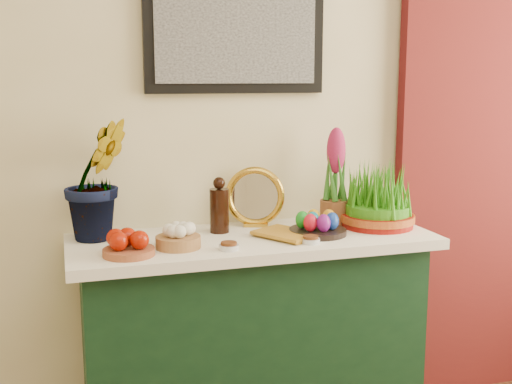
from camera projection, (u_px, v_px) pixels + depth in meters
sideboard at (252, 348)px, 2.57m from camera, size 1.30×0.45×0.85m
tablecloth at (252, 240)px, 2.49m from camera, size 1.40×0.55×0.04m
hyacinth_green at (97, 160)px, 2.38m from camera, size 0.37×0.35×0.61m
apple_bowl at (129, 245)px, 2.20m from camera, size 0.23×0.23×0.09m
garlic_basket at (178, 238)px, 2.30m from camera, size 0.17×0.17×0.09m
vinegar_cruet at (219, 208)px, 2.52m from camera, size 0.08×0.08×0.22m
mirror at (255, 197)px, 2.63m from camera, size 0.25×0.14×0.25m
book at (272, 237)px, 2.39m from camera, size 0.25×0.27×0.03m
spice_dish_left at (229, 246)px, 2.28m from camera, size 0.07×0.07×0.03m
spice_dish_right at (311, 240)px, 2.37m from camera, size 0.07×0.07×0.03m
egg_plate at (318, 225)px, 2.49m from camera, size 0.26×0.26×0.09m
hyacinth_pink at (335, 181)px, 2.65m from camera, size 0.12×0.12×0.40m
wheatgrass_sabzeh at (378, 201)px, 2.61m from camera, size 0.30×0.30×0.25m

